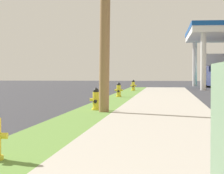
{
  "coord_description": "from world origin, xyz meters",
  "views": [
    {
      "loc": [
        3.12,
        -2.11,
        1.37
      ],
      "look_at": [
        0.99,
        17.06,
        0.81
      ],
      "focal_mm": 79.49,
      "sensor_mm": 36.0,
      "label": 1
    }
  ],
  "objects_px": {
    "fire_hydrant_second": "(96,100)",
    "fire_hydrant_fourth": "(133,86)",
    "fire_hydrant_third": "(119,91)",
    "truck_teal_at_forecourt": "(215,71)",
    "truck_navy_on_apron": "(219,78)"
  },
  "relations": [
    {
      "from": "fire_hydrant_second",
      "to": "fire_hydrant_fourth",
      "type": "distance_m",
      "value": 17.95
    },
    {
      "from": "fire_hydrant_third",
      "to": "truck_teal_at_forecourt",
      "type": "relative_size",
      "value": 0.12
    },
    {
      "from": "fire_hydrant_fourth",
      "to": "truck_navy_on_apron",
      "type": "bearing_deg",
      "value": 57.26
    },
    {
      "from": "truck_teal_at_forecourt",
      "to": "truck_navy_on_apron",
      "type": "distance_m",
      "value": 3.74
    },
    {
      "from": "fire_hydrant_fourth",
      "to": "truck_teal_at_forecourt",
      "type": "xyz_separation_m",
      "value": [
        6.95,
        14.5,
        1.04
      ]
    },
    {
      "from": "truck_teal_at_forecourt",
      "to": "truck_navy_on_apron",
      "type": "height_order",
      "value": "truck_teal_at_forecourt"
    },
    {
      "from": "fire_hydrant_second",
      "to": "fire_hydrant_third",
      "type": "xyz_separation_m",
      "value": [
        -0.12,
        9.03,
        0.0
      ]
    },
    {
      "from": "fire_hydrant_third",
      "to": "truck_teal_at_forecourt",
      "type": "bearing_deg",
      "value": 73.14
    },
    {
      "from": "fire_hydrant_second",
      "to": "truck_navy_on_apron",
      "type": "height_order",
      "value": "truck_navy_on_apron"
    },
    {
      "from": "fire_hydrant_third",
      "to": "truck_navy_on_apron",
      "type": "distance_m",
      "value": 20.96
    },
    {
      "from": "fire_hydrant_fourth",
      "to": "fire_hydrant_third",
      "type": "bearing_deg",
      "value": -90.93
    },
    {
      "from": "fire_hydrant_fourth",
      "to": "truck_teal_at_forecourt",
      "type": "relative_size",
      "value": 0.12
    },
    {
      "from": "fire_hydrant_fourth",
      "to": "truck_navy_on_apron",
      "type": "distance_m",
      "value": 12.85
    },
    {
      "from": "fire_hydrant_second",
      "to": "truck_navy_on_apron",
      "type": "xyz_separation_m",
      "value": [
        6.97,
        28.75,
        0.47
      ]
    },
    {
      "from": "fire_hydrant_second",
      "to": "truck_navy_on_apron",
      "type": "distance_m",
      "value": 29.58
    }
  ]
}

